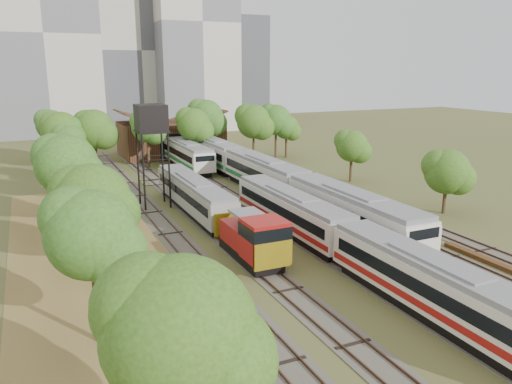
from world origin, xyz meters
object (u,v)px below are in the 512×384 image
shunter_locomotive (255,240)px  water_tower (151,121)px  railcar_red_set (348,242)px  railcar_green_set (265,175)px

shunter_locomotive → water_tower: 20.54m
railcar_red_set → shunter_locomotive: bearing=151.0°
railcar_green_set → railcar_red_set: bearing=-100.0°
railcar_green_set → shunter_locomotive: railcar_green_set is taller
railcar_red_set → shunter_locomotive: shunter_locomotive is taller
railcar_red_set → railcar_green_set: bearing=80.0°
shunter_locomotive → water_tower: size_ratio=0.76×
railcar_red_set → shunter_locomotive: size_ratio=4.27×
water_tower → railcar_green_set: bearing=1.3°
railcar_green_set → shunter_locomotive: (-10.00, -19.32, -0.25)m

